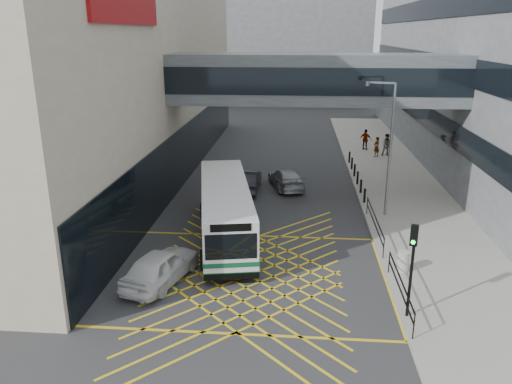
% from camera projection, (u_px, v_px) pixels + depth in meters
% --- Properties ---
extents(ground, '(120.00, 120.00, 0.00)m').
position_uv_depth(ground, '(248.00, 275.00, 22.04)').
color(ground, '#333335').
extents(building_whsmith, '(24.17, 42.00, 16.00)m').
position_uv_depth(building_whsmith, '(23.00, 65.00, 36.20)').
color(building_whsmith, '#BDAD93').
rests_on(building_whsmith, ground).
extents(building_far, '(28.00, 16.00, 18.00)m').
position_uv_depth(building_far, '(274.00, 41.00, 76.36)').
color(building_far, slate).
rests_on(building_far, ground).
extents(skybridge, '(20.00, 4.10, 3.00)m').
position_uv_depth(skybridge, '(315.00, 79.00, 30.88)').
color(skybridge, '#50555A').
rests_on(skybridge, ground).
extents(pavement, '(6.00, 54.00, 0.16)m').
position_uv_depth(pavement, '(395.00, 182.00, 35.52)').
color(pavement, gray).
rests_on(pavement, ground).
extents(box_junction, '(12.00, 9.00, 0.01)m').
position_uv_depth(box_junction, '(248.00, 275.00, 22.04)').
color(box_junction, gold).
rests_on(box_junction, ground).
extents(bus, '(4.31, 10.66, 2.92)m').
position_uv_depth(bus, '(225.00, 210.00, 25.60)').
color(bus, silver).
rests_on(bus, ground).
extents(car_white, '(3.19, 5.09, 1.51)m').
position_uv_depth(car_white, '(161.00, 266.00, 21.25)').
color(car_white, silver).
rests_on(car_white, ground).
extents(car_dark, '(1.92, 4.73, 1.47)m').
position_uv_depth(car_dark, '(247.00, 180.00, 33.58)').
color(car_dark, black).
rests_on(car_dark, ground).
extents(car_silver, '(3.00, 4.83, 1.40)m').
position_uv_depth(car_silver, '(286.00, 178.00, 34.25)').
color(car_silver, gray).
rests_on(car_silver, ground).
extents(traffic_light, '(0.30, 0.44, 3.71)m').
position_uv_depth(traffic_light, '(412.00, 258.00, 17.82)').
color(traffic_light, black).
rests_on(traffic_light, pavement).
extents(street_lamp, '(1.70, 0.65, 7.55)m').
position_uv_depth(street_lamp, '(388.00, 142.00, 27.64)').
color(street_lamp, slate).
rests_on(street_lamp, pavement).
extents(litter_bin, '(0.53, 0.53, 0.92)m').
position_uv_depth(litter_bin, '(403.00, 261.00, 21.97)').
color(litter_bin, '#ADA89E').
rests_on(litter_bin, pavement).
extents(kerb_railings, '(0.05, 12.54, 1.00)m').
position_uv_depth(kerb_railings, '(385.00, 246.00, 22.96)').
color(kerb_railings, black).
rests_on(kerb_railings, pavement).
extents(bollards, '(0.14, 10.14, 0.90)m').
position_uv_depth(bollards, '(356.00, 174.00, 35.58)').
color(bollards, black).
rests_on(bollards, pavement).
extents(pedestrian_a, '(0.82, 0.80, 1.69)m').
position_uv_depth(pedestrian_a, '(377.00, 147.00, 42.12)').
color(pedestrian_a, gray).
rests_on(pedestrian_a, pavement).
extents(pedestrian_b, '(0.94, 0.57, 1.87)m').
position_uv_depth(pedestrian_b, '(387.00, 145.00, 42.40)').
color(pedestrian_b, gray).
rests_on(pedestrian_b, pavement).
extents(pedestrian_c, '(1.21, 0.95, 1.84)m').
position_uv_depth(pedestrian_c, '(366.00, 140.00, 44.61)').
color(pedestrian_c, gray).
rests_on(pedestrian_c, pavement).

